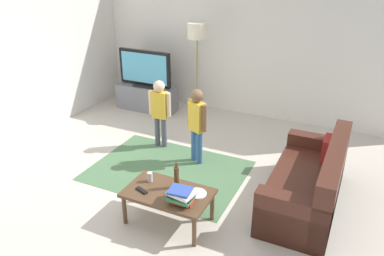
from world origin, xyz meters
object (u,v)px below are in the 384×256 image
object	(u,v)px
tv	(145,69)
child_near_tv	(160,108)
bottle	(177,177)
child_center	(197,120)
couch	(312,186)
tv_remote	(142,190)
tv_stand	(147,98)
plate	(197,193)
coffee_table	(168,195)
book_stack	(181,196)
floor_lamp	(197,36)
soda_can	(150,177)

from	to	relation	value
tv	child_near_tv	world-z (taller)	tv
bottle	child_center	bearing A→B (deg)	104.87
tv	couch	bearing A→B (deg)	-27.75
child_near_tv	tv_remote	size ratio (longest dim) A/B	6.61
tv_stand	tv	world-z (taller)	tv
tv_remote	couch	bearing A→B (deg)	53.45
plate	coffee_table	bearing A→B (deg)	-162.66
tv_stand	child_center	bearing A→B (deg)	-39.87
book_stack	plate	distance (m)	0.25
floor_lamp	tv_stand	bearing A→B (deg)	-171.68
tv_stand	soda_can	world-z (taller)	soda_can
coffee_table	soda_can	size ratio (longest dim) A/B	8.33
couch	child_center	xyz separation A→B (m)	(-1.75, 0.38, 0.41)
floor_lamp	child_near_tv	world-z (taller)	floor_lamp
book_stack	bottle	size ratio (longest dim) A/B	0.91
child_near_tv	couch	bearing A→B (deg)	-13.69
tv	soda_can	distance (m)	3.36
bottle	soda_can	size ratio (longest dim) A/B	2.75
couch	soda_can	bearing A→B (deg)	-151.54
tv	child_center	bearing A→B (deg)	-39.48
child_center	book_stack	world-z (taller)	child_center
soda_can	coffee_table	bearing A→B (deg)	-18.43
bottle	soda_can	xyz separation A→B (m)	(-0.35, -0.02, -0.08)
coffee_table	child_near_tv	bearing A→B (deg)	122.33
floor_lamp	couch	bearing A→B (deg)	-39.10
child_near_tv	book_stack	size ratio (longest dim) A/B	3.74
child_near_tv	coffee_table	bearing A→B (deg)	-57.67
coffee_table	book_stack	world-z (taller)	book_stack
bottle	tv_remote	world-z (taller)	bottle
floor_lamp	plate	xyz separation A→B (m)	(1.38, -2.99, -1.12)
child_center	plate	distance (m)	1.50
child_near_tv	plate	world-z (taller)	child_near_tv
tv_stand	child_center	distance (m)	2.39
child_near_tv	bottle	xyz separation A→B (m)	(1.10, -1.54, -0.12)
tv	book_stack	world-z (taller)	tv
couch	child_near_tv	world-z (taller)	child_near_tv
floor_lamp	child_near_tv	size ratio (longest dim) A/B	1.58
floor_lamp	bottle	world-z (taller)	floor_lamp
floor_lamp	bottle	distance (m)	3.32
couch	book_stack	bearing A→B (deg)	-136.37
child_near_tv	bottle	distance (m)	1.89
child_near_tv	bottle	world-z (taller)	child_near_tv
book_stack	bottle	distance (m)	0.30
bottle	plate	world-z (taller)	bottle
floor_lamp	book_stack	distance (m)	3.61
child_center	tv_remote	size ratio (longest dim) A/B	6.84
coffee_table	tv_remote	world-z (taller)	tv_remote
tv_stand	coffee_table	bearing A→B (deg)	-54.45
child_near_tv	bottle	size ratio (longest dim) A/B	3.40
couch	soda_can	distance (m)	2.00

